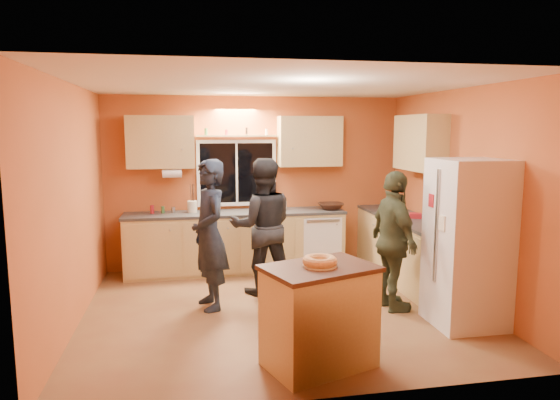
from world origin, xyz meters
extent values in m
plane|color=brown|center=(0.00, 0.00, 0.00)|extent=(4.50, 4.50, 0.00)
cube|color=#BC5E30|center=(0.00, 2.00, 1.30)|extent=(4.50, 0.04, 2.60)
cube|color=#BC5E30|center=(0.00, -2.00, 1.30)|extent=(4.50, 0.04, 2.60)
cube|color=#BC5E30|center=(-2.25, 0.00, 1.30)|extent=(0.04, 4.00, 2.60)
cube|color=#BC5E30|center=(2.25, 0.00, 1.30)|extent=(0.04, 4.00, 2.60)
cube|color=white|center=(0.00, 0.00, 2.60)|extent=(4.50, 4.00, 0.02)
cube|color=black|center=(-0.30, 1.99, 1.45)|extent=(1.10, 0.02, 0.90)
cube|color=white|center=(-0.30, 1.97, 1.45)|extent=(1.20, 0.04, 1.00)
cube|color=tan|center=(-1.40, 1.83, 1.92)|extent=(0.95, 0.33, 0.75)
cube|color=tan|center=(0.80, 1.83, 1.92)|extent=(0.95, 0.33, 0.75)
cube|color=tan|center=(2.08, 0.80, 1.92)|extent=(0.33, 1.00, 0.75)
cylinder|color=silver|center=(-1.25, 1.72, 1.48)|extent=(0.27, 0.12, 0.12)
cube|color=tan|center=(-0.35, 1.70, 0.43)|extent=(3.20, 0.60, 0.86)
cube|color=#282B2D|center=(-0.35, 1.70, 0.88)|extent=(3.24, 0.62, 0.04)
cube|color=tan|center=(1.95, 1.70, 0.43)|extent=(0.60, 0.60, 0.86)
cube|color=#282B2D|center=(1.95, 1.70, 0.88)|extent=(0.62, 0.62, 0.04)
cube|color=tan|center=(1.95, 0.50, 0.43)|extent=(0.60, 1.80, 0.86)
cube|color=#282B2D|center=(1.95, 0.50, 0.88)|extent=(0.62, 1.84, 0.04)
cube|color=silver|center=(1.89, -0.80, 0.90)|extent=(0.72, 0.70, 1.80)
cube|color=tan|center=(0.08, -1.45, 0.44)|extent=(1.06, 0.87, 0.89)
cube|color=#311D10|center=(0.08, -1.45, 0.90)|extent=(1.11, 0.93, 0.04)
torus|color=tan|center=(0.08, -1.45, 0.97)|extent=(0.31, 0.31, 0.09)
imported|color=black|center=(-0.80, 0.23, 0.88)|extent=(0.57, 0.73, 1.77)
imported|color=black|center=(-0.11, 0.67, 0.87)|extent=(0.87, 0.69, 1.75)
imported|color=#2E3622|center=(1.30, -0.23, 0.82)|extent=(0.46, 0.98, 1.64)
imported|color=#311D10|center=(1.10, 1.67, 0.95)|extent=(0.40, 0.40, 0.09)
cylinder|color=beige|center=(-0.98, 1.76, 0.99)|extent=(0.14, 0.14, 0.17)
imported|color=gray|center=(1.92, -0.28, 1.04)|extent=(0.31, 0.29, 0.28)
cube|color=#A51922|center=(2.02, 0.72, 0.94)|extent=(0.20, 0.18, 0.07)
camera|label=1|loc=(-1.05, -5.55, 2.11)|focal=32.00mm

